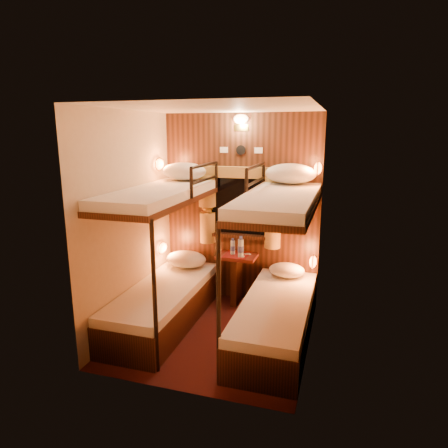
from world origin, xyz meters
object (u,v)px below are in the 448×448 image
(bunk_right, at_px, (277,290))
(table, at_px, (237,272))
(bottle_right, at_px, (241,248))
(bunk_left, at_px, (164,277))
(bottle_left, at_px, (233,247))

(bunk_right, bearing_deg, table, 129.67)
(bunk_right, distance_m, bottle_right, 0.95)
(bunk_right, distance_m, table, 1.02)
(bunk_left, bearing_deg, bunk_right, 0.00)
(bunk_left, relative_size, bottle_left, 9.01)
(bottle_left, distance_m, bottle_right, 0.14)
(bunk_left, distance_m, bottle_right, 1.04)
(bottle_right, bearing_deg, table, 138.13)
(bunk_left, bearing_deg, table, 50.33)
(bunk_left, xyz_separation_m, table, (0.65, 0.78, -0.14))
(table, bearing_deg, bottle_right, -41.87)
(bottle_right, bearing_deg, bottle_left, 151.21)
(bottle_left, xyz_separation_m, bottle_right, (0.12, -0.07, 0.02))
(bunk_left, height_order, bottle_left, bunk_left)
(table, distance_m, bottle_left, 0.33)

